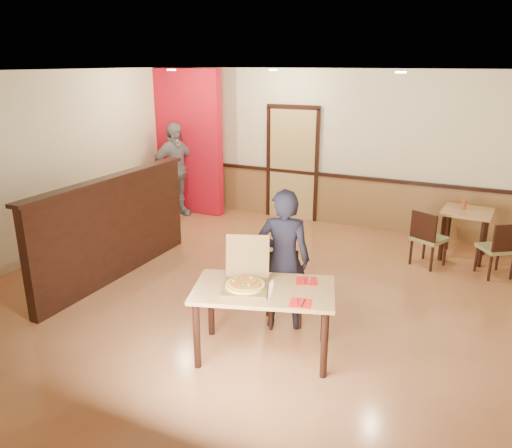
{
  "coord_description": "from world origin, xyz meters",
  "views": [
    {
      "loc": [
        2.56,
        -5.27,
        2.91
      ],
      "look_at": [
        0.07,
        0.0,
        1.01
      ],
      "focal_mm": 35.0,
      "sensor_mm": 36.0,
      "label": 1
    }
  ],
  "objects_px": {
    "side_chair_right": "(499,247)",
    "side_table": "(466,222)",
    "diner": "(284,260)",
    "passerby": "(175,170)",
    "diner_chair": "(283,285)",
    "main_table": "(264,298)",
    "side_chair_left": "(427,236)",
    "condiment": "(464,204)",
    "pizza_box": "(246,282)"
  },
  "relations": [
    {
      "from": "diner_chair",
      "to": "side_chair_right",
      "type": "height_order",
      "value": "side_chair_right"
    },
    {
      "from": "side_chair_left",
      "to": "pizza_box",
      "type": "height_order",
      "value": "pizza_box"
    },
    {
      "from": "passerby",
      "to": "side_table",
      "type": "bearing_deg",
      "value": -66.0
    },
    {
      "from": "passerby",
      "to": "condiment",
      "type": "distance_m",
      "value": 5.22
    },
    {
      "from": "passerby",
      "to": "condiment",
      "type": "bearing_deg",
      "value": -65.09
    },
    {
      "from": "side_chair_right",
      "to": "condiment",
      "type": "distance_m",
      "value": 0.96
    },
    {
      "from": "diner_chair",
      "to": "condiment",
      "type": "bearing_deg",
      "value": 30.18
    },
    {
      "from": "diner",
      "to": "condiment",
      "type": "bearing_deg",
      "value": -134.45
    },
    {
      "from": "side_chair_right",
      "to": "condiment",
      "type": "height_order",
      "value": "condiment"
    },
    {
      "from": "side_chair_right",
      "to": "passerby",
      "type": "bearing_deg",
      "value": -39.82
    },
    {
      "from": "diner_chair",
      "to": "passerby",
      "type": "distance_m",
      "value": 4.64
    },
    {
      "from": "side_chair_right",
      "to": "pizza_box",
      "type": "distance_m",
      "value": 4.01
    },
    {
      "from": "diner_chair",
      "to": "side_chair_left",
      "type": "distance_m",
      "value": 2.74
    },
    {
      "from": "side_chair_left",
      "to": "pizza_box",
      "type": "bearing_deg",
      "value": 92.31
    },
    {
      "from": "main_table",
      "to": "passerby",
      "type": "xyz_separation_m",
      "value": [
        -3.61,
        3.77,
        0.27
      ]
    },
    {
      "from": "main_table",
      "to": "side_chair_left",
      "type": "distance_m",
      "value": 3.4
    },
    {
      "from": "main_table",
      "to": "pizza_box",
      "type": "bearing_deg",
      "value": -179.57
    },
    {
      "from": "diner",
      "to": "diner_chair",
      "type": "bearing_deg",
      "value": -83.89
    },
    {
      "from": "main_table",
      "to": "condiment",
      "type": "distance_m",
      "value": 4.19
    },
    {
      "from": "side_chair_left",
      "to": "condiment",
      "type": "relative_size",
      "value": 5.32
    },
    {
      "from": "main_table",
      "to": "passerby",
      "type": "height_order",
      "value": "passerby"
    },
    {
      "from": "diner_chair",
      "to": "pizza_box",
      "type": "relative_size",
      "value": 1.26
    },
    {
      "from": "side_chair_right",
      "to": "side_table",
      "type": "xyz_separation_m",
      "value": [
        -0.48,
        0.6,
        0.13
      ]
    },
    {
      "from": "passerby",
      "to": "side_chair_right",
      "type": "bearing_deg",
      "value": -71.96
    },
    {
      "from": "main_table",
      "to": "side_table",
      "type": "xyz_separation_m",
      "value": [
        1.68,
        3.78,
        -0.06
      ]
    },
    {
      "from": "side_chair_right",
      "to": "passerby",
      "type": "xyz_separation_m",
      "value": [
        -5.77,
        0.59,
        0.46
      ]
    },
    {
      "from": "side_chair_left",
      "to": "side_chair_right",
      "type": "relative_size",
      "value": 1.03
    },
    {
      "from": "side_table",
      "to": "pizza_box",
      "type": "distance_m",
      "value": 4.27
    },
    {
      "from": "main_table",
      "to": "diner",
      "type": "bearing_deg",
      "value": 76.42
    },
    {
      "from": "pizza_box",
      "to": "condiment",
      "type": "distance_m",
      "value": 4.31
    },
    {
      "from": "side_chair_right",
      "to": "pizza_box",
      "type": "bearing_deg",
      "value": 20.24
    },
    {
      "from": "diner",
      "to": "side_chair_right",
      "type": "bearing_deg",
      "value": -148.22
    },
    {
      "from": "side_chair_right",
      "to": "diner_chair",
      "type": "bearing_deg",
      "value": 12.91
    },
    {
      "from": "diner",
      "to": "pizza_box",
      "type": "height_order",
      "value": "diner"
    },
    {
      "from": "passerby",
      "to": "pizza_box",
      "type": "distance_m",
      "value": 5.14
    },
    {
      "from": "side_chair_right",
      "to": "pizza_box",
      "type": "height_order",
      "value": "pizza_box"
    },
    {
      "from": "main_table",
      "to": "passerby",
      "type": "bearing_deg",
      "value": 116.04
    },
    {
      "from": "main_table",
      "to": "diner",
      "type": "xyz_separation_m",
      "value": [
        -0.05,
        0.64,
        0.17
      ]
    },
    {
      "from": "side_chair_right",
      "to": "side_table",
      "type": "distance_m",
      "value": 0.78
    },
    {
      "from": "diner",
      "to": "side_table",
      "type": "bearing_deg",
      "value": -135.98
    },
    {
      "from": "side_chair_right",
      "to": "diner",
      "type": "height_order",
      "value": "diner"
    },
    {
      "from": "main_table",
      "to": "side_chair_right",
      "type": "height_order",
      "value": "side_chair_right"
    },
    {
      "from": "side_chair_right",
      "to": "passerby",
      "type": "height_order",
      "value": "passerby"
    },
    {
      "from": "side_chair_right",
      "to": "condiment",
      "type": "bearing_deg",
      "value": -85.12
    },
    {
      "from": "diner_chair",
      "to": "condiment",
      "type": "distance_m",
      "value": 3.56
    },
    {
      "from": "side_table",
      "to": "pizza_box",
      "type": "bearing_deg",
      "value": -115.72
    },
    {
      "from": "diner",
      "to": "condiment",
      "type": "relative_size",
      "value": 10.15
    },
    {
      "from": "side_chair_left",
      "to": "diner",
      "type": "bearing_deg",
      "value": 89.2
    },
    {
      "from": "diner",
      "to": "passerby",
      "type": "xyz_separation_m",
      "value": [
        -3.56,
        3.13,
        0.1
      ]
    },
    {
      "from": "main_table",
      "to": "diner",
      "type": "distance_m",
      "value": 0.66
    }
  ]
}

